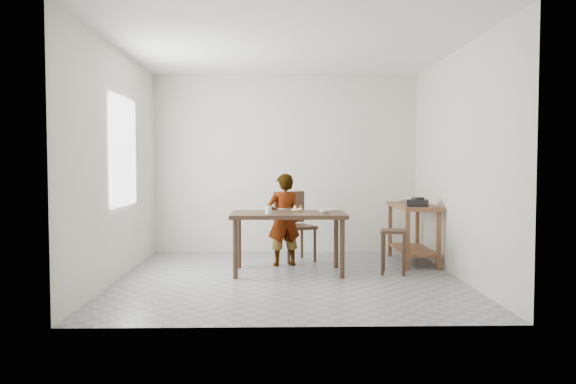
{
  "coord_description": "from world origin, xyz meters",
  "views": [
    {
      "loc": [
        -0.16,
        -6.58,
        1.35
      ],
      "look_at": [
        0.0,
        0.4,
        1.0
      ],
      "focal_mm": 35.0,
      "sensor_mm": 36.0,
      "label": 1
    }
  ],
  "objects_px": {
    "child": "(284,220)",
    "dining_table": "(288,243)",
    "dining_chair": "(296,227)",
    "prep_counter": "(413,233)",
    "stool": "(394,252)"
  },
  "relations": [
    {
      "from": "child",
      "to": "stool",
      "type": "bearing_deg",
      "value": 139.71
    },
    {
      "from": "dining_table",
      "to": "stool",
      "type": "bearing_deg",
      "value": -3.42
    },
    {
      "from": "dining_table",
      "to": "child",
      "type": "distance_m",
      "value": 0.57
    },
    {
      "from": "dining_table",
      "to": "dining_chair",
      "type": "relative_size",
      "value": 1.46
    },
    {
      "from": "dining_table",
      "to": "dining_chair",
      "type": "height_order",
      "value": "dining_chair"
    },
    {
      "from": "child",
      "to": "dining_table",
      "type": "bearing_deg",
      "value": 78.95
    },
    {
      "from": "child",
      "to": "dining_chair",
      "type": "xyz_separation_m",
      "value": [
        0.17,
        0.34,
        -0.13
      ]
    },
    {
      "from": "dining_table",
      "to": "stool",
      "type": "relative_size",
      "value": 2.58
    },
    {
      "from": "dining_chair",
      "to": "stool",
      "type": "relative_size",
      "value": 1.77
    },
    {
      "from": "dining_chair",
      "to": "stool",
      "type": "distance_m",
      "value": 1.51
    },
    {
      "from": "child",
      "to": "stool",
      "type": "distance_m",
      "value": 1.51
    },
    {
      "from": "prep_counter",
      "to": "child",
      "type": "distance_m",
      "value": 1.79
    },
    {
      "from": "dining_chair",
      "to": "prep_counter",
      "type": "bearing_deg",
      "value": -29.6
    },
    {
      "from": "prep_counter",
      "to": "child",
      "type": "xyz_separation_m",
      "value": [
        -1.77,
        -0.18,
        0.21
      ]
    },
    {
      "from": "stool",
      "to": "dining_table",
      "type": "bearing_deg",
      "value": 176.58
    }
  ]
}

